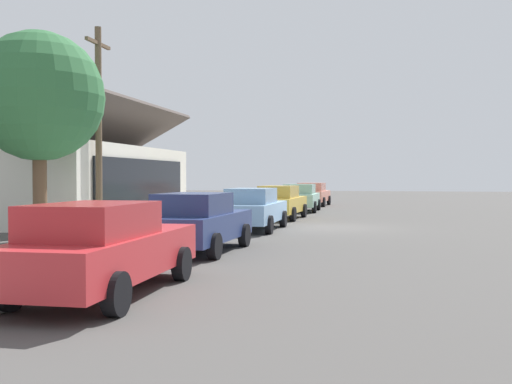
# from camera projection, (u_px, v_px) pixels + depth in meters

# --- Properties ---
(ground_plane) EXTENTS (120.00, 120.00, 0.00)m
(ground_plane) POSITION_uv_depth(u_px,v_px,m) (330.00, 227.00, 23.66)
(ground_plane) COLOR #4C4947
(sidewalk_curb) EXTENTS (60.00, 4.20, 0.16)m
(sidewalk_curb) POSITION_uv_depth(u_px,v_px,m) (195.00, 223.00, 24.82)
(sidewalk_curb) COLOR #A3A099
(sidewalk_curb) RESTS_ON ground
(car_cherry) EXTENTS (4.93, 2.01, 1.59)m
(car_cherry) POSITION_uv_depth(u_px,v_px,m) (103.00, 248.00, 10.12)
(car_cherry) COLOR red
(car_cherry) RESTS_ON ground
(car_navy) EXTENTS (4.62, 2.10, 1.59)m
(car_navy) POSITION_uv_depth(u_px,v_px,m) (198.00, 222.00, 15.93)
(car_navy) COLOR navy
(car_navy) RESTS_ON ground
(car_skyblue) EXTENTS (4.80, 1.97, 1.59)m
(car_skyblue) POSITION_uv_depth(u_px,v_px,m) (254.00, 209.00, 22.42)
(car_skyblue) COLOR #8CB7E0
(car_skyblue) RESTS_ON ground
(car_mustard) EXTENTS (4.78, 2.10, 1.59)m
(car_mustard) POSITION_uv_depth(u_px,v_px,m) (280.00, 202.00, 28.24)
(car_mustard) COLOR gold
(car_mustard) RESTS_ON ground
(car_seafoam) EXTENTS (4.70, 2.14, 1.59)m
(car_seafoam) POSITION_uv_depth(u_px,v_px,m) (300.00, 197.00, 34.44)
(car_seafoam) COLOR #9ED1BC
(car_seafoam) RESTS_ON ground
(car_coral) EXTENTS (4.85, 2.21, 1.59)m
(car_coral) POSITION_uv_depth(u_px,v_px,m) (312.00, 194.00, 41.04)
(car_coral) COLOR #EA8C75
(car_coral) RESTS_ON ground
(storefront_building) EXTENTS (12.55, 7.38, 5.38)m
(storefront_building) POSITION_uv_depth(u_px,v_px,m) (71.00, 181.00, 27.40)
(storefront_building) COLOR silver
(storefront_building) RESTS_ON ground
(shade_tree) EXTENTS (4.12, 4.12, 6.63)m
(shade_tree) POSITION_uv_depth(u_px,v_px,m) (39.00, 97.00, 18.90)
(shade_tree) COLOR brown
(shade_tree) RESTS_ON ground
(utility_pole_wooden) EXTENTS (1.80, 0.24, 7.50)m
(utility_pole_wooden) POSITION_uv_depth(u_px,v_px,m) (99.00, 125.00, 21.87)
(utility_pole_wooden) COLOR brown
(utility_pole_wooden) RESTS_ON ground
(fire_hydrant_red) EXTENTS (0.22, 0.22, 0.71)m
(fire_hydrant_red) POSITION_uv_depth(u_px,v_px,m) (239.00, 211.00, 26.52)
(fire_hydrant_red) COLOR red
(fire_hydrant_red) RESTS_ON sidewalk_curb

